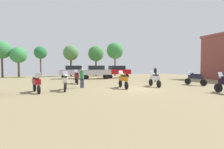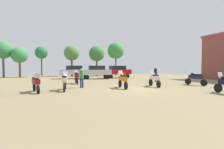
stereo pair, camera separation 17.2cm
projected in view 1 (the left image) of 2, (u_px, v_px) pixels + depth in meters
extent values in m
cube|color=#867853|center=(134.00, 89.00, 14.13)|extent=(44.00, 52.00, 0.02)
cylinder|color=black|center=(39.00, 89.00, 11.47)|extent=(0.27, 0.61, 0.60)
cylinder|color=black|center=(35.00, 87.00, 12.66)|extent=(0.27, 0.61, 0.60)
cube|color=maroon|center=(36.00, 82.00, 12.04)|extent=(0.67, 1.29, 0.36)
ellipsoid|color=maroon|center=(37.00, 78.00, 11.80)|extent=(0.43, 0.55, 0.24)
cube|color=black|center=(36.00, 78.00, 12.21)|extent=(0.44, 0.62, 0.12)
cube|color=silver|center=(38.00, 75.00, 11.54)|extent=(0.39, 0.24, 0.39)
cylinder|color=#B7B7BC|center=(38.00, 76.00, 11.62)|extent=(0.61, 0.20, 0.04)
cylinder|color=black|center=(218.00, 88.00, 12.26)|extent=(0.12, 0.61, 0.61)
cube|color=silver|center=(220.00, 75.00, 12.09)|extent=(0.36, 0.15, 0.39)
cylinder|color=#B7B7BC|center=(222.00, 76.00, 12.00)|extent=(0.62, 0.04, 0.04)
cylinder|color=black|center=(120.00, 84.00, 15.25)|extent=(0.17, 0.66, 0.65)
cylinder|color=black|center=(126.00, 85.00, 13.74)|extent=(0.17, 0.66, 0.65)
cube|color=#C86D10|center=(123.00, 78.00, 14.47)|extent=(0.45, 1.36, 0.36)
ellipsoid|color=#C86D10|center=(122.00, 75.00, 14.75)|extent=(0.35, 0.50, 0.24)
cube|color=black|center=(124.00, 76.00, 14.24)|extent=(0.34, 0.58, 0.12)
cube|color=silver|center=(121.00, 73.00, 15.06)|extent=(0.37, 0.18, 0.39)
cylinder|color=#B7B7BC|center=(121.00, 74.00, 14.97)|extent=(0.62, 0.08, 0.04)
cylinder|color=black|center=(66.00, 85.00, 13.83)|extent=(0.19, 0.66, 0.65)
cylinder|color=black|center=(65.00, 87.00, 12.38)|extent=(0.19, 0.66, 0.65)
cube|color=silver|center=(65.00, 80.00, 13.08)|extent=(0.50, 1.30, 0.36)
ellipsoid|color=silver|center=(65.00, 76.00, 13.35)|extent=(0.37, 0.51, 0.24)
cube|color=black|center=(65.00, 77.00, 12.85)|extent=(0.36, 0.59, 0.12)
cube|color=silver|center=(66.00, 73.00, 13.64)|extent=(0.38, 0.19, 0.39)
cylinder|color=#B7B7BC|center=(65.00, 74.00, 13.56)|extent=(0.62, 0.11, 0.04)
cylinder|color=black|center=(188.00, 81.00, 17.60)|extent=(0.29, 0.65, 0.64)
cylinder|color=black|center=(204.00, 83.00, 16.28)|extent=(0.29, 0.65, 0.64)
cube|color=#1C1C2F|center=(195.00, 77.00, 16.92)|extent=(0.72, 1.42, 0.36)
ellipsoid|color=#1C1C2F|center=(193.00, 74.00, 17.16)|extent=(0.44, 0.55, 0.24)
cube|color=black|center=(198.00, 75.00, 16.71)|extent=(0.44, 0.62, 0.12)
cube|color=silver|center=(189.00, 72.00, 17.43)|extent=(0.39, 0.25, 0.39)
cylinder|color=#B7B7BC|center=(190.00, 73.00, 17.35)|extent=(0.61, 0.20, 0.04)
cylinder|color=black|center=(151.00, 82.00, 16.50)|extent=(0.19, 0.66, 0.65)
cylinder|color=black|center=(159.00, 84.00, 14.97)|extent=(0.19, 0.66, 0.65)
cube|color=silver|center=(155.00, 78.00, 15.71)|extent=(0.51, 1.36, 0.36)
ellipsoid|color=silver|center=(153.00, 74.00, 15.99)|extent=(0.37, 0.51, 0.24)
cube|color=black|center=(156.00, 75.00, 15.47)|extent=(0.36, 0.59, 0.12)
cube|color=silver|center=(152.00, 72.00, 16.31)|extent=(0.37, 0.19, 0.39)
cylinder|color=#B7B7BC|center=(152.00, 73.00, 16.21)|extent=(0.62, 0.11, 0.04)
cylinder|color=black|center=(76.00, 80.00, 19.07)|extent=(0.14, 0.67, 0.67)
cylinder|color=black|center=(77.00, 81.00, 17.69)|extent=(0.14, 0.67, 0.67)
cube|color=maroon|center=(76.00, 76.00, 18.36)|extent=(0.39, 1.24, 0.36)
ellipsoid|color=maroon|center=(76.00, 73.00, 18.61)|extent=(0.33, 0.49, 0.24)
cube|color=black|center=(77.00, 74.00, 18.14)|extent=(0.31, 0.57, 0.12)
cube|color=silver|center=(76.00, 71.00, 18.89)|extent=(0.36, 0.16, 0.39)
cylinder|color=#B7B7BC|center=(76.00, 72.00, 18.81)|extent=(0.62, 0.05, 0.04)
cylinder|color=black|center=(87.00, 77.00, 24.70)|extent=(0.66, 0.30, 0.64)
cylinder|color=black|center=(86.00, 77.00, 26.11)|extent=(0.66, 0.30, 0.64)
cylinder|color=black|center=(107.00, 77.00, 25.29)|extent=(0.66, 0.30, 0.64)
cylinder|color=black|center=(105.00, 76.00, 26.70)|extent=(0.66, 0.30, 0.64)
cube|color=#B5B5B5|center=(96.00, 72.00, 25.67)|extent=(4.50, 2.37, 0.75)
cube|color=black|center=(96.00, 68.00, 25.64)|extent=(2.56, 1.89, 0.61)
cylinder|color=black|center=(64.00, 77.00, 25.05)|extent=(0.64, 0.23, 0.64)
cylinder|color=black|center=(63.00, 77.00, 26.42)|extent=(0.64, 0.23, 0.64)
cylinder|color=black|center=(84.00, 77.00, 25.95)|extent=(0.64, 0.23, 0.64)
cylinder|color=black|center=(82.00, 76.00, 27.32)|extent=(0.64, 0.23, 0.64)
cube|color=#B4A9B9|center=(73.00, 72.00, 26.15)|extent=(4.34, 1.90, 0.75)
cube|color=black|center=(73.00, 68.00, 26.12)|extent=(2.40, 1.64, 0.61)
cylinder|color=black|center=(110.00, 76.00, 26.66)|extent=(0.65, 0.26, 0.64)
cylinder|color=black|center=(107.00, 76.00, 27.98)|extent=(0.65, 0.26, 0.64)
cylinder|color=black|center=(127.00, 76.00, 27.82)|extent=(0.65, 0.26, 0.64)
cylinder|color=black|center=(123.00, 76.00, 29.14)|extent=(0.65, 0.26, 0.64)
cube|color=#9F0E13|center=(117.00, 72.00, 27.87)|extent=(4.41, 2.10, 0.75)
cube|color=black|center=(117.00, 68.00, 27.83)|extent=(2.47, 1.74, 0.61)
cylinder|color=#283247|center=(155.00, 78.00, 20.89)|extent=(0.14, 0.14, 0.88)
cylinder|color=#283247|center=(155.00, 78.00, 20.73)|extent=(0.14, 0.14, 0.88)
cylinder|color=black|center=(155.00, 72.00, 20.78)|extent=(0.48, 0.48, 0.70)
sphere|color=tan|center=(155.00, 68.00, 20.75)|extent=(0.24, 0.24, 0.24)
cylinder|color=#202947|center=(83.00, 83.00, 14.82)|extent=(0.14, 0.14, 0.81)
cylinder|color=#202947|center=(81.00, 83.00, 14.73)|extent=(0.14, 0.14, 0.81)
cylinder|color=#277C3C|center=(82.00, 75.00, 14.74)|extent=(0.39, 0.39, 0.64)
sphere|color=tan|center=(82.00, 70.00, 14.72)|extent=(0.22, 0.22, 0.22)
cylinder|color=#4E3C36|center=(115.00, 65.00, 35.45)|extent=(0.28, 0.28, 4.40)
sphere|color=#3C8C43|center=(115.00, 51.00, 35.32)|extent=(3.43, 3.43, 3.43)
cylinder|color=brown|center=(41.00, 66.00, 30.63)|extent=(0.26, 0.26, 3.87)
sphere|color=#266C39|center=(40.00, 53.00, 30.52)|extent=(2.22, 2.22, 2.22)
cylinder|color=brown|center=(19.00, 68.00, 29.82)|extent=(0.33, 0.33, 3.26)
sphere|color=#368643|center=(18.00, 55.00, 29.71)|extent=(2.78, 2.78, 2.78)
cylinder|color=#4C4A2E|center=(96.00, 67.00, 33.89)|extent=(0.32, 0.32, 3.74)
sphere|color=#397938|center=(96.00, 54.00, 33.78)|extent=(3.06, 3.06, 3.06)
cylinder|color=brown|center=(71.00, 66.00, 33.56)|extent=(0.38, 0.38, 3.88)
sphere|color=#4C7D41|center=(71.00, 53.00, 33.45)|extent=(2.98, 2.98, 2.98)
cylinder|color=#4F3C37|center=(2.00, 66.00, 29.55)|extent=(0.32, 0.32, 4.08)
sphere|color=#387D44|center=(2.00, 50.00, 29.42)|extent=(3.08, 3.08, 3.08)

